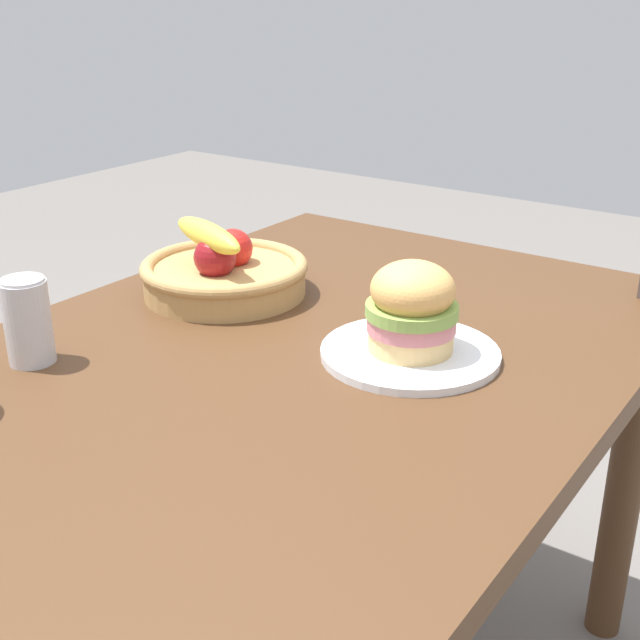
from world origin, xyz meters
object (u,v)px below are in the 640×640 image
(soda_can, at_px, (28,321))
(fruit_basket, at_px, (224,271))
(sandwich, at_px, (412,308))
(plate, at_px, (410,353))

(soda_can, height_order, fruit_basket, fruit_basket)
(sandwich, bearing_deg, plate, 0.00)
(plate, height_order, soda_can, soda_can)
(plate, distance_m, soda_can, 0.55)
(sandwich, height_order, fruit_basket, sandwich)
(plate, height_order, fruit_basket, fruit_basket)
(soda_can, bearing_deg, fruit_basket, -6.38)
(sandwich, bearing_deg, fruit_basket, 83.81)
(plate, relative_size, soda_can, 2.07)
(plate, xyz_separation_m, fruit_basket, (0.04, 0.39, 0.04))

